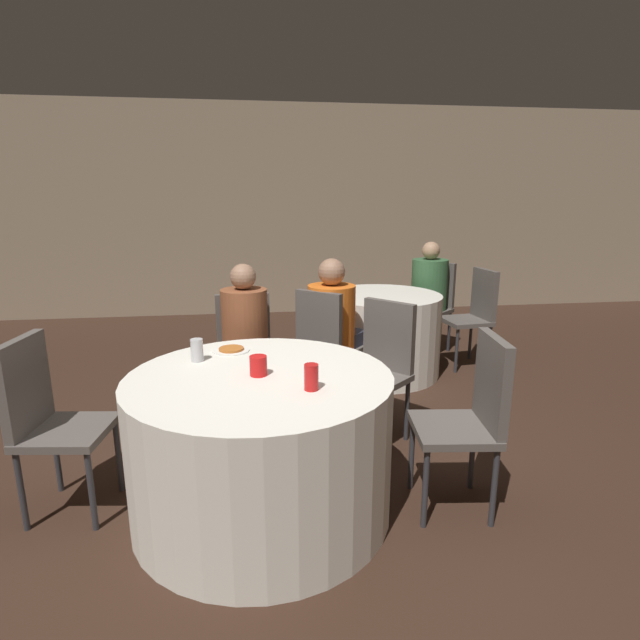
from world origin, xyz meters
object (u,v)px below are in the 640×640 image
table_far (380,334)px  person_orange_shirt (336,329)px  chair_near_northeast (381,359)px  chair_far_southwest (325,339)px  chair_far_northeast (433,299)px  table_near (262,444)px  pizza_plate_near (231,350)px  person_floral_shirt (247,352)px  chair_far_east (475,309)px  soda_can_red (311,377)px  person_green_jacket (425,297)px  chair_near_north (245,348)px  soda_can_silver (197,350)px  chair_near_west (46,411)px  chair_near_east (473,408)px

table_far → person_orange_shirt: (-0.52, -0.60, 0.23)m
chair_near_northeast → chair_far_southwest: (-0.30, 0.52, 0.00)m
chair_near_northeast → chair_far_northeast: bearing=-70.7°
table_near → chair_far_northeast: 3.19m
table_far → pizza_plate_near: size_ratio=5.12×
person_floral_shirt → pizza_plate_near: 0.51m
chair_far_east → pizza_plate_near: chair_far_east is taller
chair_far_northeast → soda_can_red: 3.25m
table_far → person_green_jacket: (0.60, 0.52, 0.23)m
chair_near_north → chair_near_northeast: size_ratio=1.00×
chair_far_northeast → soda_can_silver: bearing=95.8°
chair_far_east → chair_far_northeast: size_ratio=1.00×
pizza_plate_near → chair_far_east: bearing=36.2°
pizza_plate_near → person_floral_shirt: bearing=80.8°
chair_near_northeast → person_floral_shirt: (-0.88, 0.19, 0.03)m
chair_near_west → chair_far_east: (3.15, 1.92, 0.00)m
person_green_jacket → soda_can_red: (-1.50, -2.70, 0.20)m
chair_far_northeast → person_floral_shirt: 2.56m
chair_near_northeast → chair_near_north: bearing=26.6°
soda_can_red → person_orange_shirt: bearing=76.5°
table_near → chair_near_east: size_ratio=1.42×
chair_far_southwest → chair_near_northeast: bearing=-18.9°
chair_near_east → pizza_plate_near: bearing=72.5°
chair_near_north → chair_far_northeast: (1.94, 1.51, 0.00)m
chair_near_west → chair_near_east: size_ratio=1.00×
table_far → chair_near_northeast: bearing=-104.6°
person_orange_shirt → soda_can_silver: person_orange_shirt is taller
chair_near_west → chair_near_east: bearing=90.3°
table_far → chair_far_east: 0.98m
chair_near_west → soda_can_red: (1.30, -0.36, 0.25)m
chair_near_northeast → chair_far_northeast: same height
soda_can_silver → pizza_plate_near: bearing=42.5°
chair_near_north → chair_near_west: same height
table_far → chair_far_southwest: bearing=-130.8°
pizza_plate_near → soda_can_red: size_ratio=1.73×
chair_near_west → person_orange_shirt: (1.68, 1.22, 0.04)m
pizza_plate_near → soda_can_silver: 0.24m
chair_far_southwest → person_green_jacket: bearing=86.2°
chair_far_northeast → chair_near_east: bearing=122.9°
table_far → person_green_jacket: bearing=41.0°
chair_far_southwest → pizza_plate_near: 1.06m
table_near → person_green_jacket: bearing=55.0°
person_floral_shirt → person_orange_shirt: bearing=-151.6°
table_far → person_floral_shirt: size_ratio=0.92×
soda_can_red → soda_can_silver: 0.74m
chair_far_southwest → chair_far_northeast: size_ratio=1.00×
chair_far_northeast → soda_can_silver: (-2.18, -2.32, 0.25)m
chair_near_northeast → person_floral_shirt: bearing=36.3°
person_green_jacket → person_orange_shirt: bearing=94.1°
chair_near_north → chair_near_northeast: 0.97m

